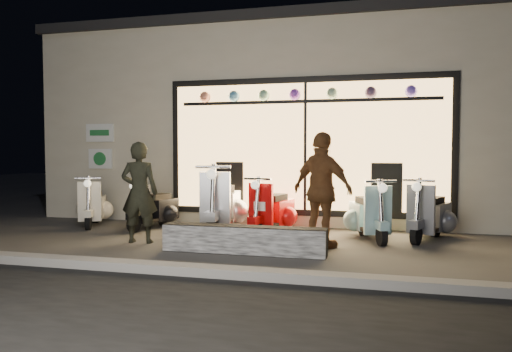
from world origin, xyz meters
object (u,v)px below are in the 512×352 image
Objects in this scene: man at (139,192)px; graffiti_barrier at (244,240)px; woman at (322,190)px; scooter_red at (274,211)px; scooter_silver at (222,205)px.

graffiti_barrier is at bearing 158.90° from man.
woman reaches higher than graffiti_barrier.
graffiti_barrier is 1.47× the size of man.
man reaches higher than graffiti_barrier.
graffiti_barrier is 1.73× the size of scooter_red.
graffiti_barrier is 1.35× the size of woman.
graffiti_barrier is at bearing -78.06° from scooter_red.
woman is at bearing -35.78° from scooter_red.
graffiti_barrier is 1.43m from woman.
scooter_red is at bearing 89.12° from graffiti_barrier.
graffiti_barrier is 1.44× the size of scooter_silver.
scooter_silver is at bearing 117.10° from graffiti_barrier.
scooter_red is at bearing -151.19° from man.
scooter_silver reaches higher than scooter_red.
woman is (1.04, 0.71, 0.68)m from graffiti_barrier.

